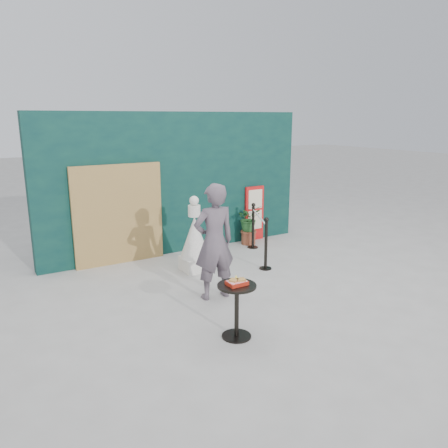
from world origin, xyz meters
TOP-DOWN VIEW (x-y plane):
  - ground at (0.00, 0.00)m, footprint 60.00×60.00m
  - back_wall at (0.00, 3.15)m, footprint 6.00×0.30m
  - bamboo_fence at (-1.40, 2.94)m, footprint 1.80×0.08m
  - woman at (-0.64, 0.44)m, footprint 0.72×0.51m
  - menu_board at (1.90, 2.95)m, footprint 0.50×0.07m
  - statue at (-0.31, 1.76)m, footprint 0.57×0.57m
  - cafe_table at (-1.05, -0.88)m, footprint 0.52×0.52m
  - food_basket at (-1.05, -0.87)m, footprint 0.26×0.19m
  - planter at (1.58, 2.72)m, footprint 0.54×0.47m
  - stanchion_barrier at (1.20, 1.77)m, footprint 0.84×1.54m

SIDE VIEW (x-z plane):
  - ground at x=0.00m, z-range 0.00..0.00m
  - stanchion_barrier at x=1.20m, z-range -0.02..1.01m
  - cafe_table at x=-1.05m, z-range 0.12..0.87m
  - planter at x=1.58m, z-range 0.07..0.99m
  - statue at x=-0.31m, z-range -0.13..1.33m
  - menu_board at x=1.90m, z-range 0.00..1.30m
  - food_basket at x=-1.05m, z-range 0.73..0.84m
  - woman at x=-0.64m, z-range 0.00..1.90m
  - bamboo_fence at x=-1.40m, z-range 0.00..2.00m
  - back_wall at x=0.00m, z-range 0.00..3.00m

